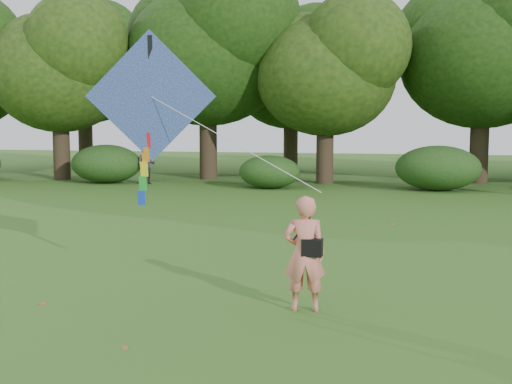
# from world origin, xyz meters

# --- Properties ---
(ground) EXTENTS (100.00, 100.00, 0.00)m
(ground) POSITION_xyz_m (0.00, 0.00, 0.00)
(ground) COLOR #265114
(ground) RESTS_ON ground
(man_kite_flyer) EXTENTS (0.70, 0.53, 1.74)m
(man_kite_flyer) POSITION_xyz_m (0.37, -0.45, 0.87)
(man_kite_flyer) COLOR #E1796A
(man_kite_flyer) RESTS_ON ground
(bystander_left) EXTENTS (0.97, 0.81, 1.79)m
(bystander_left) POSITION_xyz_m (-10.01, 17.85, 0.90)
(bystander_left) COLOR #2C2B39
(bystander_left) RESTS_ON ground
(crossbody_bag) EXTENTS (0.43, 0.20, 0.70)m
(crossbody_bag) POSITION_xyz_m (0.49, -0.48, 0.98)
(crossbody_bag) COLOR black
(crossbody_bag) RESTS_ON ground
(flying_kite) EXTENTS (4.34, 1.70, 3.08)m
(flying_kite) POSITION_xyz_m (-2.59, 0.89, 3.22)
(flying_kite) COLOR #235C97
(flying_kite) RESTS_ON ground
(tree_line) EXTENTS (54.70, 15.30, 9.48)m
(tree_line) POSITION_xyz_m (1.67, 22.88, 5.60)
(tree_line) COLOR #3A2D1E
(tree_line) RESTS_ON ground
(shrub_band) EXTENTS (39.15, 3.22, 1.88)m
(shrub_band) POSITION_xyz_m (-0.72, 17.60, 0.86)
(shrub_band) COLOR #264919
(shrub_band) RESTS_ON ground
(fallen_leaves) EXTENTS (8.85, 13.59, 0.01)m
(fallen_leaves) POSITION_xyz_m (0.18, 5.56, 0.01)
(fallen_leaves) COLOR brown
(fallen_leaves) RESTS_ON ground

